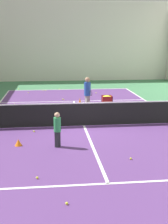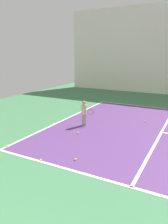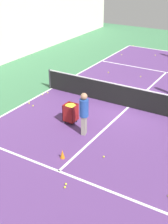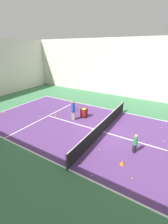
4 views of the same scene
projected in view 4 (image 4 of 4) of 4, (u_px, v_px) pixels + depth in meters
ground_plane at (103, 132)px, 11.70m from camera, size 35.64×35.64×0.00m
court_playing_area at (103, 132)px, 11.70m from camera, size 9.14×21.11×0.00m
line_baseline_far at (17, 106)px, 16.71m from camera, size 9.14×0.10×0.00m
line_sideline_left at (68, 169)px, 8.11m from camera, size 0.10×21.11×0.00m
line_sideline_right at (122, 112)px, 15.28m from camera, size 0.10×21.11×0.00m
line_service_far at (48, 116)px, 14.45m from camera, size 9.14×0.10×0.00m
line_centre_service at (103, 132)px, 11.70m from camera, size 0.10×11.61×0.00m
hall_enclosure_right at (139, 70)px, 18.04m from camera, size 0.15×31.94×7.22m
tennis_net at (104, 126)px, 11.48m from camera, size 9.44×0.10×1.08m
coach_at_net at (73, 109)px, 13.25m from camera, size 0.45×0.70×1.82m
child_midcourt at (135, 142)px, 9.15m from camera, size 0.36×0.36×1.29m
ball_cart at (84, 111)px, 13.95m from camera, size 0.52×0.51×0.89m
training_cone_0 at (56, 115)px, 14.31m from camera, size 0.17×0.17×0.34m
training_cone_2 at (122, 163)px, 8.40m from camera, size 0.27×0.27×0.24m
tennis_ball_2 at (92, 175)px, 7.68m from camera, size 0.07×0.07×0.07m
tennis_ball_3 at (10, 108)px, 16.15m from camera, size 0.07×0.07×0.07m
tennis_ball_5 at (99, 150)px, 9.62m from camera, size 0.07×0.07×0.07m
tennis_ball_6 at (22, 134)px, 11.29m from camera, size 0.07×0.07×0.07m
tennis_ball_8 at (5, 113)px, 15.06m from camera, size 0.07×0.07×0.07m
tennis_ball_9 at (162, 128)px, 12.25m from camera, size 0.07×0.07×0.07m
tennis_ball_11 at (99, 109)px, 15.92m from camera, size 0.07×0.07×0.07m
tennis_ball_13 at (115, 111)px, 15.41m from camera, size 0.07×0.07×0.07m
tennis_ball_14 at (164, 141)px, 10.53m from camera, size 0.07×0.07×0.07m
tennis_ball_15 at (102, 108)px, 16.13m from camera, size 0.07×0.07×0.07m
tennis_ball_16 at (42, 149)px, 9.68m from camera, size 0.07×0.07×0.07m
tennis_ball_19 at (81, 162)px, 8.55m from camera, size 0.07×0.07×0.07m
tennis_ball_20 at (42, 105)px, 17.18m from camera, size 0.07×0.07×0.07m
tennis_ball_22 at (2, 113)px, 14.94m from camera, size 0.07×0.07×0.07m
tennis_ball_23 at (40, 117)px, 14.18m from camera, size 0.07×0.07×0.07m
tennis_ball_24 at (112, 110)px, 15.64m from camera, size 0.07×0.07×0.07m
tennis_ball_25 at (39, 117)px, 14.20m from camera, size 0.07×0.07×0.07m
tennis_ball_26 at (54, 123)px, 12.99m from camera, size 0.07×0.07×0.07m
tennis_ball_28 at (132, 178)px, 7.52m from camera, size 0.07×0.07×0.07m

